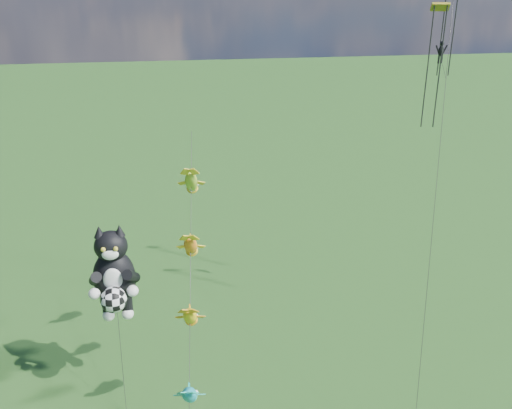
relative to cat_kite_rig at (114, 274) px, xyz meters
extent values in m
cylinder|color=black|center=(0.11, -1.41, -5.14)|extent=(0.24, 2.68, 5.85)
ellipsoid|color=black|center=(0.00, 0.26, -0.38)|extent=(2.67, 2.24, 3.68)
ellipsoid|color=black|center=(0.00, 0.14, 1.80)|extent=(2.07, 1.90, 1.86)
cone|color=black|center=(-0.57, 0.14, 2.78)|extent=(0.69, 0.69, 0.69)
cone|color=black|center=(0.57, 0.14, 2.78)|extent=(0.69, 0.69, 0.69)
ellipsoid|color=white|center=(0.00, -0.60, 1.63)|extent=(1.00, 0.55, 0.67)
ellipsoid|color=white|center=(0.00, -0.60, -0.04)|extent=(1.18, 0.52, 1.52)
sphere|color=gold|center=(-0.35, -0.68, 2.01)|extent=(0.28, 0.28, 0.28)
sphere|color=gold|center=(0.34, -0.68, 2.01)|extent=(0.28, 0.28, 0.28)
sphere|color=white|center=(-1.09, -0.95, -0.67)|extent=(0.69, 0.69, 0.69)
sphere|color=white|center=(1.09, -0.95, -0.67)|extent=(0.69, 0.69, 0.69)
sphere|color=white|center=(-0.57, 0.09, -2.85)|extent=(0.74, 0.74, 0.74)
sphere|color=white|center=(0.57, 0.09, -2.85)|extent=(0.74, 0.74, 0.74)
sphere|color=white|center=(0.00, -1.29, -0.96)|extent=(1.54, 1.54, 1.54)
cylinder|color=black|center=(4.34, -3.22, -0.39)|extent=(1.68, 15.75, 15.35)
ellipsoid|color=#1981BF|center=(3.98, -6.68, -3.77)|extent=(0.98, 2.23, 2.13)
ellipsoid|color=yellow|center=(4.29, -3.74, -0.91)|extent=(0.98, 2.23, 2.13)
ellipsoid|color=red|center=(4.60, -0.81, 1.96)|extent=(0.98, 2.23, 2.13)
ellipsoid|color=green|center=(4.90, 2.13, 4.82)|extent=(0.98, 2.23, 2.13)
cylinder|color=black|center=(18.75, -1.92, 5.34)|extent=(6.93, 15.65, 26.80)
cube|color=green|center=(20.28, 3.37, 14.66)|extent=(1.18, 0.98, 0.54)
cylinder|color=black|center=(19.90, 3.37, 10.89)|extent=(0.08, 0.08, 7.54)
cylinder|color=black|center=(20.66, 3.37, 10.89)|extent=(0.08, 0.08, 7.54)
cylinder|color=black|center=(21.82, 5.89, 14.64)|extent=(0.08, 0.08, 9.39)
cylinder|color=black|center=(22.56, 5.89, 14.64)|extent=(0.08, 0.08, 9.39)
camera|label=1|loc=(3.75, -30.58, 16.72)|focal=40.00mm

